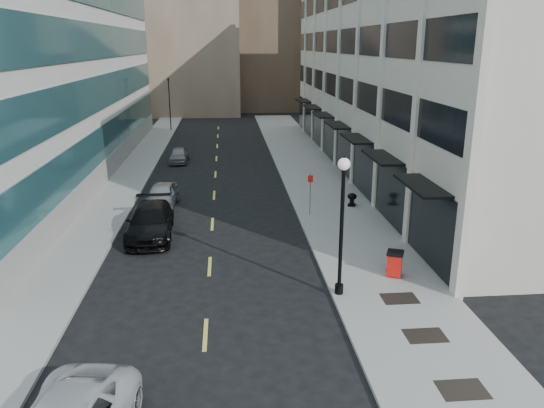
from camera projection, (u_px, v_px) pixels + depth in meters
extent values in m
plane|color=black|center=(203.00, 368.00, 16.78)|extent=(160.00, 160.00, 0.00)
cube|color=#9A968C|center=(324.00, 192.00, 36.45)|extent=(5.00, 80.00, 0.15)
cube|color=#9A968C|center=(116.00, 196.00, 35.28)|extent=(3.00, 80.00, 0.15)
cube|color=beige|center=(431.00, 55.00, 41.32)|extent=(14.00, 46.00, 18.00)
cube|color=black|center=(339.00, 145.00, 42.77)|extent=(0.18, 46.00, 3.60)
cube|color=black|center=(342.00, 88.00, 41.47)|extent=(0.12, 46.00, 1.80)
cube|color=black|center=(343.00, 41.00, 40.45)|extent=(0.12, 46.00, 1.80)
cube|color=beige|center=(481.00, 68.00, 18.81)|extent=(0.35, 0.60, 18.00)
cube|color=beige|center=(421.00, 62.00, 24.53)|extent=(0.35, 0.60, 18.00)
cube|color=beige|center=(384.00, 59.00, 30.25)|extent=(0.35, 0.60, 18.00)
cube|color=beige|center=(358.00, 56.00, 35.97)|extent=(0.35, 0.60, 18.00)
cube|color=beige|center=(340.00, 55.00, 41.69)|extent=(0.35, 0.60, 18.00)
cube|color=beige|center=(326.00, 53.00, 47.41)|extent=(0.35, 0.60, 18.00)
cube|color=beige|center=(315.00, 52.00, 53.13)|extent=(0.35, 0.60, 18.00)
cube|color=beige|center=(306.00, 51.00, 58.85)|extent=(0.35, 0.60, 18.00)
cube|color=black|center=(421.00, 186.00, 23.10)|extent=(1.30, 4.00, 0.12)
cube|color=black|center=(382.00, 157.00, 28.82)|extent=(1.30, 4.00, 0.12)
cube|color=black|center=(356.00, 139.00, 34.54)|extent=(1.30, 4.00, 0.12)
cube|color=black|center=(337.00, 125.00, 40.26)|extent=(1.30, 4.00, 0.12)
cube|color=black|center=(323.00, 115.00, 45.98)|extent=(1.30, 4.00, 0.12)
cube|color=black|center=(312.00, 107.00, 51.70)|extent=(1.30, 4.00, 0.12)
cube|color=black|center=(303.00, 101.00, 57.42)|extent=(1.30, 4.00, 0.12)
cube|color=#9A968C|center=(114.00, 162.00, 41.59)|extent=(0.20, 46.00, 1.80)
cube|color=#2A5D62|center=(111.00, 136.00, 40.98)|extent=(0.14, 45.60, 2.40)
cube|color=#2A5D62|center=(107.00, 90.00, 39.97)|extent=(0.14, 45.60, 2.40)
cube|color=#2A5D62|center=(103.00, 41.00, 38.95)|extent=(0.14, 45.60, 2.40)
cube|color=#977E62|center=(189.00, 14.00, 77.21)|extent=(14.00, 18.00, 28.00)
cube|color=#977E62|center=(132.00, 36.00, 86.78)|extent=(12.00, 14.00, 22.00)
cube|color=beige|center=(340.00, 42.00, 78.30)|extent=(10.00, 14.00, 20.00)
cube|color=black|center=(462.00, 390.00, 15.46)|extent=(1.40, 1.00, 0.01)
cube|color=black|center=(425.00, 336.00, 18.32)|extent=(1.40, 1.00, 0.01)
cube|color=black|center=(400.00, 298.00, 20.99)|extent=(1.40, 1.00, 0.01)
cube|color=#D8CC4C|center=(205.00, 334.00, 18.68)|extent=(0.15, 2.20, 0.01)
cube|color=#D8CC4C|center=(210.00, 266.00, 24.40)|extent=(0.15, 2.20, 0.01)
cube|color=#D8CC4C|center=(212.00, 224.00, 30.12)|extent=(0.15, 2.20, 0.01)
cube|color=#D8CC4C|center=(214.00, 195.00, 35.84)|extent=(0.15, 2.20, 0.01)
cube|color=#D8CC4C|center=(215.00, 174.00, 41.56)|extent=(0.15, 2.20, 0.01)
cube|color=#D8CC4C|center=(216.00, 158.00, 47.28)|extent=(0.15, 2.20, 0.01)
cube|color=#D8CC4C|center=(217.00, 146.00, 53.00)|extent=(0.15, 2.20, 0.01)
cube|color=#D8CC4C|center=(218.00, 136.00, 58.72)|extent=(0.15, 2.20, 0.01)
cube|color=#D8CC4C|center=(218.00, 128.00, 64.44)|extent=(0.15, 2.20, 0.01)
cylinder|color=black|center=(170.00, 105.00, 61.21)|extent=(0.12, 0.12, 6.00)
imported|color=black|center=(168.00, 79.00, 60.34)|extent=(0.66, 0.66, 1.98)
imported|color=black|center=(150.00, 222.00, 27.97)|extent=(2.58, 5.80, 1.65)
imported|color=#96999E|center=(162.00, 195.00, 33.12)|extent=(2.05, 4.48, 1.49)
imported|color=gray|center=(179.00, 155.00, 45.65)|extent=(1.58, 3.80, 1.29)
cube|color=red|center=(395.00, 264.00, 22.92)|extent=(0.80, 0.80, 0.98)
cube|color=black|center=(395.00, 253.00, 22.76)|extent=(0.90, 0.90, 0.12)
cylinder|color=black|center=(387.00, 270.00, 23.33)|extent=(0.06, 0.22, 0.22)
cylinder|color=black|center=(396.00, 270.00, 23.37)|extent=(0.06, 0.22, 0.22)
cylinder|color=black|center=(339.00, 289.00, 21.39)|extent=(0.35, 0.35, 0.39)
cylinder|color=black|center=(341.00, 230.00, 20.66)|extent=(0.15, 0.15, 4.97)
sphere|color=silver|center=(344.00, 164.00, 19.89)|extent=(0.48, 0.48, 0.48)
cone|color=black|center=(344.00, 157.00, 19.82)|extent=(0.13, 0.13, 0.19)
cylinder|color=slate|center=(310.00, 194.00, 30.91)|extent=(0.05, 0.05, 2.56)
cube|color=red|center=(311.00, 179.00, 30.63)|extent=(0.30, 0.08, 0.41)
cube|color=black|center=(352.00, 205.00, 32.98)|extent=(0.57, 0.57, 0.13)
cylinder|color=black|center=(352.00, 201.00, 32.90)|extent=(0.27, 0.27, 0.42)
ellipsoid|color=black|center=(352.00, 196.00, 32.82)|extent=(0.59, 0.59, 0.41)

